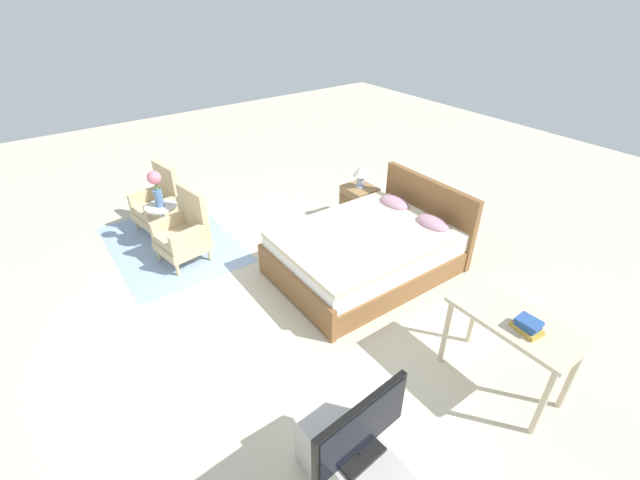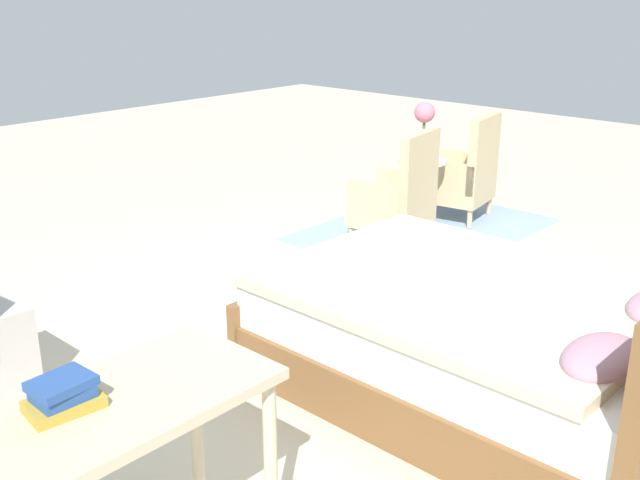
# 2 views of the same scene
# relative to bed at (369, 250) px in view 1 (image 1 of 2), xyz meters

# --- Properties ---
(ground_plane) EXTENTS (16.00, 16.00, 0.00)m
(ground_plane) POSITION_rel_bed_xyz_m (-0.16, -1.05, -0.30)
(ground_plane) COLOR beige
(floor_rug) EXTENTS (2.10, 1.50, 0.01)m
(floor_rug) POSITION_rel_bed_xyz_m (-2.02, -1.76, -0.29)
(floor_rug) COLOR #8EA8C6
(floor_rug) RESTS_ON ground_plane
(bed) EXTENTS (1.51, 2.15, 0.96)m
(bed) POSITION_rel_bed_xyz_m (0.00, 0.00, 0.00)
(bed) COLOR brown
(bed) RESTS_ON ground_plane
(armchair_by_window_left) EXTENTS (0.62, 0.62, 0.92)m
(armchair_by_window_left) POSITION_rel_bed_xyz_m (-2.50, -1.70, 0.08)
(armchair_by_window_left) COLOR #CCB284
(armchair_by_window_left) RESTS_ON floor_rug
(armchair_by_window_right) EXTENTS (0.62, 0.62, 0.92)m
(armchair_by_window_right) POSITION_rel_bed_xyz_m (-1.55, -1.70, 0.08)
(armchair_by_window_right) COLOR #CCB284
(armchair_by_window_right) RESTS_ON floor_rug
(side_table) EXTENTS (0.40, 0.40, 0.60)m
(side_table) POSITION_rel_bed_xyz_m (-2.02, -1.81, 0.08)
(side_table) COLOR beige
(side_table) RESTS_ON ground_plane
(flower_vase) EXTENTS (0.17, 0.17, 0.48)m
(flower_vase) POSITION_rel_bed_xyz_m (-2.02, -1.81, 0.60)
(flower_vase) COLOR #4C709E
(flower_vase) RESTS_ON side_table
(nightstand) EXTENTS (0.44, 0.41, 0.54)m
(nightstand) POSITION_rel_bed_xyz_m (-1.03, 0.72, -0.03)
(nightstand) COLOR #997047
(nightstand) RESTS_ON ground_plane
(table_lamp) EXTENTS (0.22, 0.22, 0.33)m
(table_lamp) POSITION_rel_bed_xyz_m (-1.03, 0.72, 0.46)
(table_lamp) COLOR #9EADC6
(table_lamp) RESTS_ON nightstand
(tv_stand) EXTENTS (0.96, 0.40, 0.48)m
(tv_stand) POSITION_rel_bed_xyz_m (1.98, -1.86, -0.06)
(tv_stand) COLOR #B7B2AD
(tv_stand) RESTS_ON ground_plane
(tv_flatscreen) EXTENTS (0.22, 0.76, 0.52)m
(tv_flatscreen) POSITION_rel_bed_xyz_m (1.99, -1.86, 0.45)
(tv_flatscreen) COLOR black
(tv_flatscreen) RESTS_ON tv_stand
(vanity_desk) EXTENTS (1.04, 0.52, 0.77)m
(vanity_desk) POSITION_rel_bed_xyz_m (1.98, -0.20, 0.35)
(vanity_desk) COLOR beige
(vanity_desk) RESTS_ON ground_plane
(book_stack) EXTENTS (0.24, 0.17, 0.11)m
(book_stack) POSITION_rel_bed_xyz_m (2.10, -0.26, 0.52)
(book_stack) COLOR #B79333
(book_stack) RESTS_ON vanity_desk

